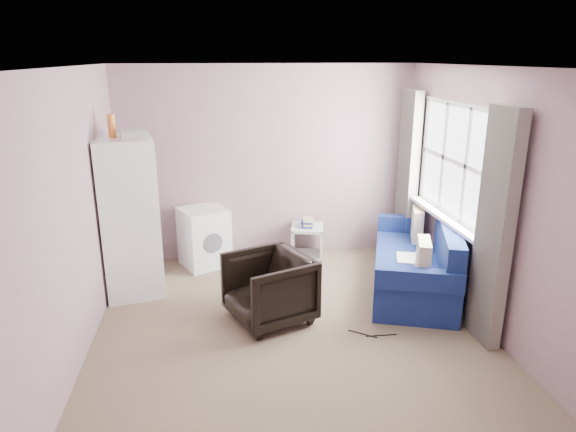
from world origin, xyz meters
name	(u,v)px	position (x,y,z in m)	size (l,w,h in m)	color
room	(294,209)	(0.02, 0.01, 1.25)	(3.84, 4.24, 2.54)	#836E56
armchair	(269,285)	(-0.19, 0.27, 0.39)	(0.75, 0.70, 0.77)	black
fridge	(129,217)	(-1.64, 1.13, 0.90)	(0.73, 0.72, 2.01)	white
washing_machine	(204,236)	(-0.86, 1.83, 0.39)	(0.71, 0.71, 0.75)	white
side_table	(307,240)	(0.48, 1.84, 0.27)	(0.49, 0.49, 0.56)	silver
sofa	(419,264)	(1.58, 0.74, 0.31)	(1.42, 2.07, 0.85)	navy
window_dressing	(443,197)	(1.78, 0.70, 1.11)	(0.17, 2.62, 2.18)	white
floor_cables	(372,334)	(0.76, -0.18, 0.01)	(0.45, 0.19, 0.01)	black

